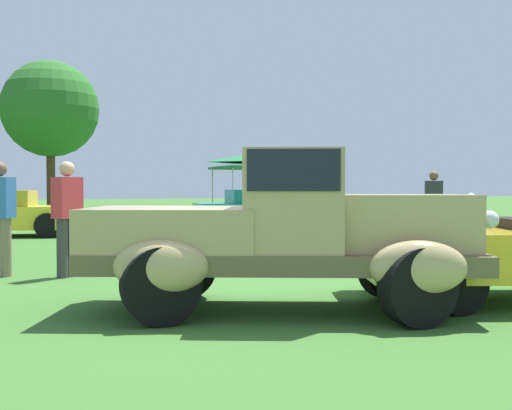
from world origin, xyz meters
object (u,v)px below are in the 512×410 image
at_px(spectator_between_cars, 67,215).
at_px(spectator_by_row, 434,204).
at_px(feature_pickup_truck, 285,230).
at_px(spectator_far_side, 0,214).
at_px(show_car_yellow, 4,214).
at_px(canopy_tent_left_field, 253,160).
at_px(show_car_teal, 263,209).

relative_size(spectator_between_cars, spectator_by_row, 1.00).
xyz_separation_m(feature_pickup_truck, spectator_far_side, (-2.88, 3.85, 0.05)).
distance_m(feature_pickup_truck, spectator_by_row, 9.28).
bearing_deg(feature_pickup_truck, spectator_by_row, 43.66).
bearing_deg(spectator_by_row, show_car_yellow, 150.87).
distance_m(show_car_yellow, canopy_tent_left_field, 11.76).
height_order(spectator_by_row, spectator_far_side, same).
distance_m(feature_pickup_truck, show_car_yellow, 12.17).
bearing_deg(spectator_by_row, show_car_teal, 108.60).
bearing_deg(spectator_between_cars, spectator_by_row, 19.01).
xyz_separation_m(spectator_between_cars, canopy_tent_left_field, (8.56, 14.98, 1.51)).
bearing_deg(feature_pickup_truck, spectator_far_side, 126.83).
bearing_deg(show_car_teal, canopy_tent_left_field, 72.17).
xyz_separation_m(show_car_teal, spectator_between_cars, (-6.64, -9.02, 0.31)).
relative_size(feature_pickup_truck, show_car_teal, 0.96).
bearing_deg(feature_pickup_truck, show_car_yellow, 104.08).
xyz_separation_m(feature_pickup_truck, show_car_yellow, (-2.96, 11.80, -0.26)).
bearing_deg(spectator_between_cars, spectator_far_side, 154.90).
bearing_deg(show_car_yellow, show_car_teal, 4.78).
distance_m(feature_pickup_truck, spectator_between_cars, 3.94).
bearing_deg(feature_pickup_truck, spectator_between_cars, 119.82).
distance_m(feature_pickup_truck, show_car_teal, 13.29).
xyz_separation_m(show_car_teal, spectator_by_row, (2.03, -6.03, 0.31)).
relative_size(show_car_yellow, spectator_between_cars, 2.45).
height_order(spectator_between_cars, spectator_far_side, same).
height_order(feature_pickup_truck, spectator_by_row, feature_pickup_truck).
xyz_separation_m(show_car_yellow, spectator_between_cars, (1.00, -8.38, 0.31)).
height_order(show_car_teal, spectator_between_cars, spectator_between_cars).
xyz_separation_m(spectator_by_row, canopy_tent_left_field, (-0.11, 11.99, 1.51)).
bearing_deg(canopy_tent_left_field, feature_pickup_truck, -109.74).
height_order(show_car_teal, spectator_by_row, spectator_by_row).
relative_size(show_car_teal, spectator_far_side, 2.66).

